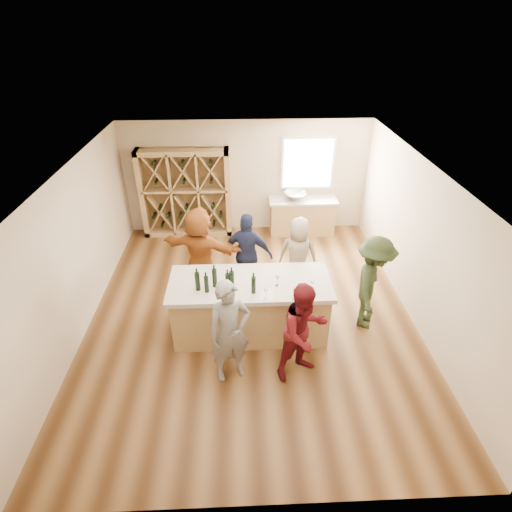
{
  "coord_description": "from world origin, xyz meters",
  "views": [
    {
      "loc": [
        -0.16,
        -5.92,
        4.96
      ],
      "look_at": [
        0.1,
        0.2,
        1.15
      ],
      "focal_mm": 28.0,
      "sensor_mm": 36.0,
      "label": 1
    }
  ],
  "objects_px": {
    "person_server": "(372,283)",
    "wine_rack": "(186,193)",
    "wine_bottle_d": "(228,281)",
    "person_far_right": "(298,255)",
    "person_far_mid": "(248,254)",
    "wine_bottle_c": "(215,278)",
    "sink": "(295,196)",
    "person_near_left": "(230,332)",
    "person_far_left": "(200,251)",
    "wine_bottle_b": "(206,284)",
    "wine_bottle_f": "(254,285)",
    "wine_bottle_a": "(197,281)",
    "wine_bottle_e": "(232,280)",
    "person_near_right": "(304,332)",
    "tasting_counter_base": "(250,309)"
  },
  "relations": [
    {
      "from": "person_server",
      "to": "wine_rack",
      "type": "bearing_deg",
      "value": 65.87
    },
    {
      "from": "wine_bottle_d",
      "to": "person_far_right",
      "type": "height_order",
      "value": "person_far_right"
    },
    {
      "from": "person_far_mid",
      "to": "wine_bottle_c",
      "type": "bearing_deg",
      "value": 82.89
    },
    {
      "from": "wine_rack",
      "to": "wine_bottle_d",
      "type": "xyz_separation_m",
      "value": [
        1.11,
        -3.95,
        0.13
      ]
    },
    {
      "from": "person_far_mid",
      "to": "sink",
      "type": "bearing_deg",
      "value": -101.36
    },
    {
      "from": "person_near_left",
      "to": "person_far_left",
      "type": "xyz_separation_m",
      "value": [
        -0.6,
        2.29,
        0.03
      ]
    },
    {
      "from": "wine_bottle_b",
      "to": "person_far_left",
      "type": "relative_size",
      "value": 0.16
    },
    {
      "from": "person_far_mid",
      "to": "wine_bottle_f",
      "type": "height_order",
      "value": "person_far_mid"
    },
    {
      "from": "wine_bottle_a",
      "to": "wine_bottle_d",
      "type": "relative_size",
      "value": 1.11
    },
    {
      "from": "wine_bottle_e",
      "to": "wine_bottle_f",
      "type": "height_order",
      "value": "wine_bottle_e"
    },
    {
      "from": "sink",
      "to": "wine_bottle_d",
      "type": "xyz_separation_m",
      "value": [
        -1.59,
        -3.88,
        0.21
      ]
    },
    {
      "from": "person_near_left",
      "to": "wine_bottle_f",
      "type": "bearing_deg",
      "value": 40.4
    },
    {
      "from": "wine_rack",
      "to": "person_near_left",
      "type": "bearing_deg",
      "value": -76.55
    },
    {
      "from": "wine_bottle_a",
      "to": "person_far_right",
      "type": "xyz_separation_m",
      "value": [
        1.83,
        1.44,
        -0.45
      ]
    },
    {
      "from": "person_server",
      "to": "wine_bottle_d",
      "type": "bearing_deg",
      "value": 118.14
    },
    {
      "from": "wine_bottle_a",
      "to": "wine_bottle_c",
      "type": "distance_m",
      "value": 0.28
    },
    {
      "from": "person_far_mid",
      "to": "wine_bottle_a",
      "type": "bearing_deg",
      "value": 75.43
    },
    {
      "from": "wine_rack",
      "to": "person_far_right",
      "type": "bearing_deg",
      "value": -45.53
    },
    {
      "from": "wine_rack",
      "to": "person_near_right",
      "type": "relative_size",
      "value": 1.31
    },
    {
      "from": "wine_bottle_c",
      "to": "person_near_left",
      "type": "bearing_deg",
      "value": -74.69
    },
    {
      "from": "wine_bottle_d",
      "to": "person_server",
      "type": "relative_size",
      "value": 0.16
    },
    {
      "from": "wine_rack",
      "to": "person_server",
      "type": "xyz_separation_m",
      "value": [
        3.6,
        -3.65,
        -0.21
      ]
    },
    {
      "from": "person_near_left",
      "to": "sink",
      "type": "bearing_deg",
      "value": 50.93
    },
    {
      "from": "wine_bottle_c",
      "to": "person_near_right",
      "type": "height_order",
      "value": "person_near_right"
    },
    {
      "from": "wine_bottle_c",
      "to": "person_near_left",
      "type": "relative_size",
      "value": 0.19
    },
    {
      "from": "wine_bottle_d",
      "to": "person_near_right",
      "type": "relative_size",
      "value": 0.17
    },
    {
      "from": "sink",
      "to": "wine_bottle_e",
      "type": "relative_size",
      "value": 1.63
    },
    {
      "from": "wine_bottle_c",
      "to": "wine_bottle_d",
      "type": "xyz_separation_m",
      "value": [
        0.21,
        -0.08,
        -0.02
      ]
    },
    {
      "from": "person_far_right",
      "to": "tasting_counter_base",
      "type": "bearing_deg",
      "value": 66.08
    },
    {
      "from": "wine_bottle_d",
      "to": "wine_bottle_b",
      "type": "bearing_deg",
      "value": -169.29
    },
    {
      "from": "wine_bottle_d",
      "to": "person_far_mid",
      "type": "height_order",
      "value": "person_far_mid"
    },
    {
      "from": "tasting_counter_base",
      "to": "person_far_mid",
      "type": "bearing_deg",
      "value": 90.43
    },
    {
      "from": "wine_rack",
      "to": "wine_bottle_b",
      "type": "height_order",
      "value": "wine_rack"
    },
    {
      "from": "person_near_right",
      "to": "person_server",
      "type": "distance_m",
      "value": 1.75
    },
    {
      "from": "wine_rack",
      "to": "person_far_left",
      "type": "relative_size",
      "value": 1.2
    },
    {
      "from": "wine_bottle_a",
      "to": "person_near_left",
      "type": "height_order",
      "value": "person_near_left"
    },
    {
      "from": "wine_rack",
      "to": "person_far_right",
      "type": "height_order",
      "value": "wine_rack"
    },
    {
      "from": "person_far_right",
      "to": "wine_bottle_d",
      "type": "bearing_deg",
      "value": 60.96
    },
    {
      "from": "tasting_counter_base",
      "to": "person_near_right",
      "type": "distance_m",
      "value": 1.3
    },
    {
      "from": "person_near_left",
      "to": "person_server",
      "type": "height_order",
      "value": "person_server"
    },
    {
      "from": "wine_bottle_d",
      "to": "person_near_left",
      "type": "distance_m",
      "value": 0.88
    },
    {
      "from": "sink",
      "to": "person_far_left",
      "type": "relative_size",
      "value": 0.3
    },
    {
      "from": "wine_bottle_d",
      "to": "wine_bottle_e",
      "type": "distance_m",
      "value": 0.07
    },
    {
      "from": "person_far_left",
      "to": "wine_bottle_b",
      "type": "bearing_deg",
      "value": 116.58
    },
    {
      "from": "wine_bottle_c",
      "to": "person_near_right",
      "type": "bearing_deg",
      "value": -33.31
    },
    {
      "from": "wine_bottle_c",
      "to": "person_near_left",
      "type": "distance_m",
      "value": 0.99
    },
    {
      "from": "wine_rack",
      "to": "tasting_counter_base",
      "type": "relative_size",
      "value": 0.85
    },
    {
      "from": "tasting_counter_base",
      "to": "person_far_left",
      "type": "distance_m",
      "value": 1.66
    },
    {
      "from": "person_far_left",
      "to": "wine_bottle_f",
      "type": "bearing_deg",
      "value": 139.42
    },
    {
      "from": "person_far_right",
      "to": "person_far_left",
      "type": "distance_m",
      "value": 1.93
    }
  ]
}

